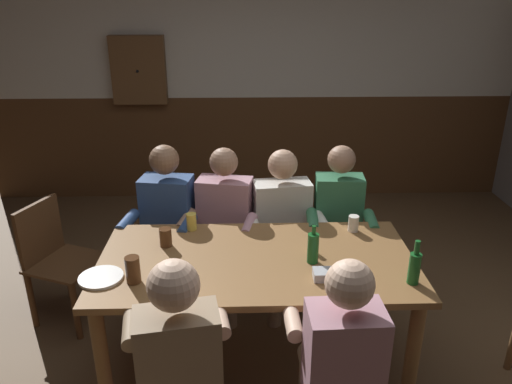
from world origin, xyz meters
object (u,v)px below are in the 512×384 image
(table_candle, at_px, (313,246))
(plate_0, at_px, (101,277))
(pint_glass_1, at_px, (133,270))
(person_3, at_px, (339,222))
(pint_glass_4, at_px, (166,237))
(person_0, at_px, (166,222))
(person_2, at_px, (284,224))
(person_5, at_px, (340,354))
(wall_dart_cabinet, at_px, (139,70))
(person_1, at_px, (223,224))
(bottle_1, at_px, (414,267))
(pint_glass_2, at_px, (184,284))
(dining_table, at_px, (257,273))
(chair_empty_near_right, at_px, (57,258))
(condiment_caddy, at_px, (326,275))
(person_4, at_px, (179,355))
(pint_glass_0, at_px, (353,223))
(bottle_0, at_px, (313,248))

(table_candle, bearing_deg, plate_0, -167.68)
(table_candle, distance_m, pint_glass_1, 1.06)
(person_3, bearing_deg, pint_glass_4, 28.56)
(person_0, relative_size, pint_glass_1, 8.20)
(person_2, relative_size, person_5, 1.00)
(person_2, bearing_deg, person_3, 173.07)
(table_candle, bearing_deg, pint_glass_1, -163.50)
(wall_dart_cabinet, bearing_deg, pint_glass_1, -80.90)
(person_1, xyz_separation_m, person_3, (0.85, 0.00, 0.00))
(bottle_1, height_order, pint_glass_2, bottle_1)
(dining_table, xyz_separation_m, person_5, (0.37, -0.70, -0.01))
(person_5, bearing_deg, person_1, 111.04)
(chair_empty_near_right, xyz_separation_m, condiment_caddy, (1.77, -0.79, 0.32))
(person_4, distance_m, chair_empty_near_right, 1.64)
(person_2, xyz_separation_m, pint_glass_0, (0.42, -0.35, 0.17))
(chair_empty_near_right, bearing_deg, person_1, 118.29)
(person_5, bearing_deg, condiment_caddy, 87.52)
(person_5, height_order, bottle_1, person_5)
(plate_0, xyz_separation_m, pint_glass_1, (0.19, -0.04, 0.07))
(person_3, distance_m, wall_dart_cabinet, 2.83)
(dining_table, relative_size, plate_0, 7.66)
(dining_table, bearing_deg, wall_dart_cabinet, 112.64)
(plate_0, distance_m, pint_glass_0, 1.59)
(pint_glass_4, bearing_deg, person_1, 57.78)
(person_3, bearing_deg, bottle_1, 106.88)
(person_4, bearing_deg, plate_0, 123.38)
(person_0, distance_m, table_candle, 1.18)
(table_candle, distance_m, plate_0, 1.23)
(person_5, xyz_separation_m, wall_dart_cabinet, (-1.52, 3.46, 0.79))
(condiment_caddy, bearing_deg, plate_0, 178.45)
(chair_empty_near_right, distance_m, pint_glass_0, 2.08)
(dining_table, bearing_deg, person_3, 48.26)
(person_2, relative_size, chair_empty_near_right, 1.36)
(person_2, height_order, pint_glass_0, person_2)
(person_5, relative_size, table_candle, 15.00)
(person_1, distance_m, pint_glass_4, 0.64)
(person_0, distance_m, person_1, 0.41)
(person_1, distance_m, person_3, 0.85)
(person_3, distance_m, bottle_1, 1.02)
(person_0, bearing_deg, pint_glass_0, 173.34)
(person_3, xyz_separation_m, bottle_0, (-0.30, -0.74, 0.20))
(table_candle, bearing_deg, chair_empty_near_right, 164.12)
(person_0, xyz_separation_m, pint_glass_0, (1.28, -0.36, 0.15))
(person_4, height_order, wall_dart_cabinet, wall_dart_cabinet)
(person_4, xyz_separation_m, pint_glass_1, (-0.29, 0.47, 0.18))
(bottle_1, bearing_deg, chair_empty_near_right, 159.21)
(condiment_caddy, xyz_separation_m, pint_glass_0, (0.27, 0.57, 0.03))
(dining_table, distance_m, pint_glass_4, 0.60)
(person_5, height_order, pint_glass_1, person_5)
(pint_glass_4, bearing_deg, pint_glass_1, -106.25)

